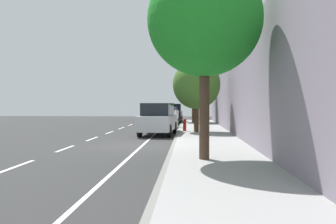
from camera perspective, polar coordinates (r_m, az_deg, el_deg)
The scene contains 14 objects.
ground at distance 16.10m, azimuth -4.70°, elevation -5.59°, with size 74.60×74.60×0.00m, color #303030.
sidewalk at distance 15.97m, azimuth 7.15°, elevation -5.44°, with size 3.28×46.63×0.12m, color #979594.
curb_edge at distance 15.95m, azimuth 0.95°, elevation -5.44°, with size 0.16×46.63×0.12m, color gray.
lane_stripe_centre at distance 15.68m, azimuth -16.64°, elevation -5.82°, with size 0.14×44.20×0.01m.
lane_stripe_bike_edge at distance 16.09m, azimuth -4.31°, elevation -5.59°, with size 0.12×46.63×0.01m, color white.
building_facade at distance 16.11m, azimuth 13.91°, elevation 4.27°, with size 0.50×46.63×5.56m, color gray.
parked_suv_silver_second at distance 21.53m, azimuth -1.64°, elevation -1.09°, with size 2.21×4.82×1.99m.
parked_pickup_black_mid at distance 35.03m, azimuth 0.70°, elevation -0.34°, with size 2.07×5.32×1.95m.
bicycle_at_curb at distance 27.09m, azimuth 0.97°, elevation -1.95°, with size 1.68×0.65×0.77m.
cyclist_with_backpack at distance 26.61m, azimuth 1.41°, elevation -0.57°, with size 0.52×0.56×1.72m.
street_tree_mid_block at distance 11.76m, azimuth 6.07°, elevation 14.83°, with size 3.77×3.77×6.45m.
street_tree_far_end at distance 22.57m, azimuth 4.73°, elevation 4.53°, with size 3.09×3.09×4.69m.
street_tree_corner at distance 34.08m, azimuth 4.28°, elevation 3.84°, with size 3.67×3.67×5.12m.
fire_hydrant at distance 23.22m, azimuth 2.78°, elevation -2.10°, with size 0.22×0.22×0.84m.
Camera 1 is at (2.25, -15.82, 1.95)m, focal length 36.83 mm.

